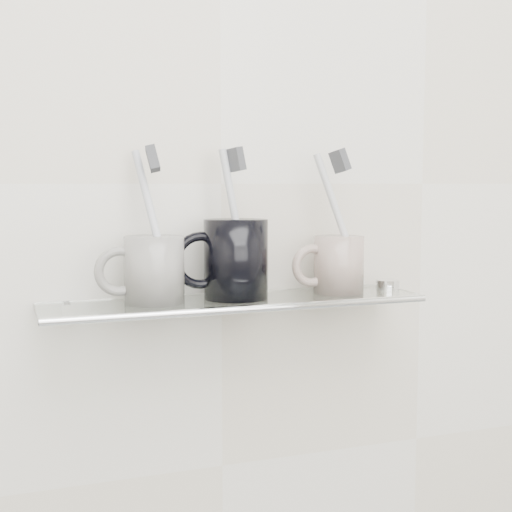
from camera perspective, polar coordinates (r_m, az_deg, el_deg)
name	(u,v)px	position (r m, az deg, el deg)	size (l,w,h in m)	color
wall_back	(221,184)	(0.98, -2.82, 5.80)	(2.50, 2.50, 0.00)	silver
shelf_glass	(236,302)	(0.93, -1.65, -3.69)	(0.50, 0.12, 0.01)	silver
shelf_rail	(250,309)	(0.88, -0.51, -4.26)	(0.01, 0.01, 0.50)	silver
bracket_left	(67,314)	(0.94, -14.86, -4.51)	(0.02, 0.02, 0.03)	silver
bracket_right	(361,296)	(1.06, 8.40, -3.21)	(0.02, 0.02, 0.03)	silver
mug_left	(154,270)	(0.90, -8.13, -1.10)	(0.08, 0.08, 0.08)	silver
mug_left_handle	(119,271)	(0.90, -10.87, -1.20)	(0.06, 0.06, 0.01)	silver
toothbrush_left	(154,223)	(0.90, -8.19, 2.62)	(0.01, 0.01, 0.19)	silver
bristles_left	(153,159)	(0.90, -8.26, 7.72)	(0.01, 0.02, 0.03)	#3B3D41
mug_center	(236,259)	(0.93, -1.62, -0.25)	(0.08, 0.08, 0.10)	black
mug_center_handle	(200,260)	(0.92, -4.46, -0.35)	(0.07, 0.07, 0.01)	black
toothbrush_center	(236,222)	(0.93, -1.63, 2.77)	(0.01, 0.01, 0.19)	silver
bristles_center	(236,160)	(0.93, -1.64, 7.72)	(0.01, 0.02, 0.03)	#3B3D41
mug_right	(339,264)	(0.99, 6.64, -0.68)	(0.07, 0.07, 0.08)	silver
mug_right_handle	(312,266)	(0.97, 4.49, -0.77)	(0.06, 0.06, 0.01)	silver
toothbrush_right	(339,220)	(0.98, 6.68, 2.91)	(0.01, 0.01, 0.19)	silver
bristles_right	(340,161)	(0.98, 6.73, 7.57)	(0.01, 0.02, 0.03)	#3B3D41
chrome_cap	(388,285)	(1.03, 10.50, -2.27)	(0.03, 0.03, 0.01)	silver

